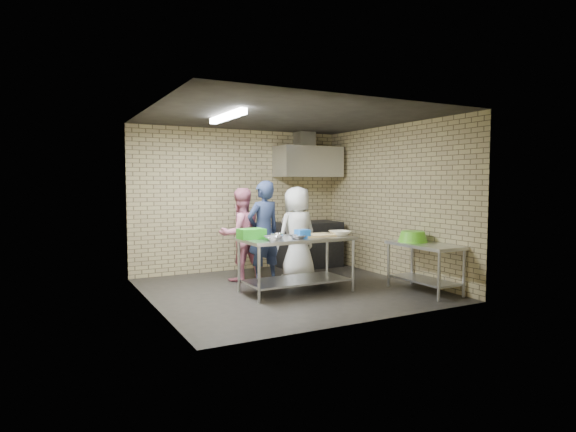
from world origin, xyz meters
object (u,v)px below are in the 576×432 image
Objects in this scene: woman_pink at (241,234)px; green_crate at (251,234)px; man_navy at (264,232)px; prep_table at (296,265)px; stove at (309,244)px; bottle_red at (306,166)px; green_basin at (413,236)px; side_counter at (424,268)px; woman_white at (297,233)px; bottle_green at (322,167)px; blue_tub at (302,234)px.

green_crate is at bearing 70.83° from woman_pink.
prep_table is at bearing 89.70° from man_navy.
stove is 6.67× the size of bottle_red.
man_navy is (-0.16, 0.85, 0.43)m from prep_table.
man_navy is at bearing 141.43° from green_basin.
woman_white is at bearing 126.54° from side_counter.
green_crate is at bearing -139.49° from stove.
stove is 1.82m from man_navy.
man_navy is 0.45m from woman_pink.
green_basin is 3.07× the size of bottle_green.
stove reaches higher than side_counter.
man_navy is (-1.52, -1.23, -1.17)m from bottle_red.
stove is 1.88m from woman_pink.
bottle_red is (0.05, 0.24, 1.58)m from stove.
side_counter is 0.74× the size of woman_white.
green_crate reaches higher than side_counter.
green_basin is (2.44, -0.78, -0.09)m from green_crate.
green_crate reaches higher than blue_tub.
green_crate reaches higher than stove.
woman_pink is at bearing -160.11° from stove.
woman_white is (0.63, -0.02, -0.05)m from man_navy.
bottle_red reaches higher than blue_tub.
prep_table is 1.91m from green_basin.
blue_tub is at bearing -123.03° from stove.
stove is at bearing -165.37° from woman_pink.
green_crate is (-0.70, 0.12, 0.50)m from prep_table.
stove is at bearing 99.29° from side_counter.
bottle_red is (-0.40, 2.99, 1.65)m from side_counter.
woman_white reaches higher than prep_table.
stove is 1.65m from bottle_green.
stove is at bearing 99.76° from green_basin.
bottle_green is at bearing -144.45° from woman_white.
green_basin is at bearing 130.44° from man_navy.
man_navy is (-1.92, 1.76, 0.48)m from side_counter.
green_basin is 2.98m from bottle_green.
prep_table is 4.50× the size of green_crate.
woman_white reaches higher than woman_pink.
side_counter is 6.35× the size of blue_tub.
bottle_red is at bearing -159.34° from woman_pink.
man_navy is at bearing 53.51° from green_crate.
side_counter is at bearing 126.41° from man_navy.
green_basin is at bearing 121.85° from woman_white.
green_crate is at bearing 42.52° from man_navy.
green_basin is 0.27× the size of man_navy.
blue_tub is (0.75, -0.22, -0.01)m from green_crate.
side_counter is 8.00× the size of bottle_green.
prep_table is at bearing -9.73° from green_crate.
bottle_green is at bearing 38.50° from green_crate.
woman_pink reaches higher than stove.
bottle_green is 0.09× the size of woman_pink.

